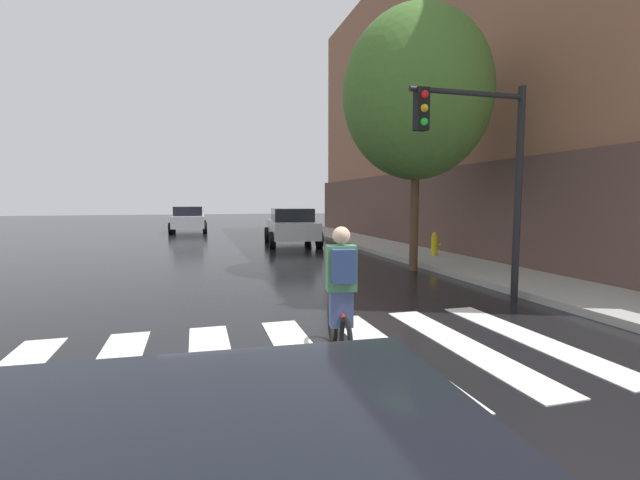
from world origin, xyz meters
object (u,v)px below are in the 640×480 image
at_px(sedan_mid, 292,226).
at_px(manhole_cover, 285,449).
at_px(cyclist, 341,294).
at_px(traffic_light_near, 483,155).
at_px(sedan_far, 188,219).
at_px(fire_hydrant, 435,244).
at_px(street_tree_near, 417,94).

bearing_deg(sedan_mid, manhole_cover, -102.32).
distance_m(cyclist, traffic_light_near, 4.69).
xyz_separation_m(sedan_far, traffic_light_near, (5.77, -21.33, 2.03)).
height_order(cyclist, fire_hydrant, cyclist).
relative_size(manhole_cover, fire_hydrant, 0.82).
distance_m(sedan_far, cyclist, 23.65).
height_order(sedan_mid, street_tree_near, street_tree_near).
height_order(cyclist, traffic_light_near, traffic_light_near).
xyz_separation_m(sedan_far, street_tree_near, (6.44, -17.36, 4.10)).
relative_size(sedan_far, street_tree_near, 0.64).
bearing_deg(sedan_far, fire_hydrant, -61.88).
bearing_deg(manhole_cover, cyclist, 58.95).
relative_size(sedan_far, fire_hydrant, 6.03).
height_order(manhole_cover, fire_hydrant, fire_hydrant).
distance_m(manhole_cover, traffic_light_near, 6.77).
xyz_separation_m(sedan_mid, sedan_far, (-4.62, 9.20, -0.01)).
height_order(cyclist, street_tree_near, street_tree_near).
height_order(sedan_far, street_tree_near, street_tree_near).
bearing_deg(fire_hydrant, manhole_cover, -125.84).
relative_size(sedan_mid, cyclist, 2.89).
distance_m(sedan_mid, traffic_light_near, 12.34).
relative_size(cyclist, traffic_light_near, 0.40).
relative_size(traffic_light_near, street_tree_near, 0.57).
relative_size(sedan_mid, fire_hydrant, 6.30).
bearing_deg(traffic_light_near, sedan_mid, 95.39).
bearing_deg(sedan_far, cyclist, -84.75).
bearing_deg(fire_hydrant, traffic_light_near, -112.78).
bearing_deg(street_tree_near, sedan_mid, 102.54).
bearing_deg(street_tree_near, fire_hydrant, 46.85).
bearing_deg(sedan_far, manhole_cover, -87.51).
bearing_deg(cyclist, sedan_mid, 80.28).
bearing_deg(fire_hydrant, sedan_mid, 120.19).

